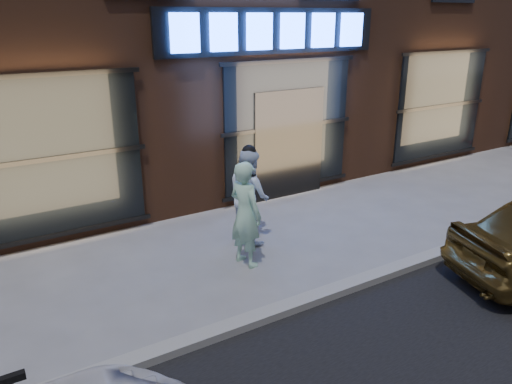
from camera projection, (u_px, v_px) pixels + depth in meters
ground at (422, 263)px, 8.33m from camera, size 90.00×90.00×0.00m
curb at (423, 260)px, 8.31m from camera, size 60.00×0.25×0.12m
man_bowtie at (246, 214)px, 8.03m from camera, size 0.55×0.72×1.77m
man_cap at (249, 195)px, 8.94m from camera, size 0.69×0.86×1.71m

